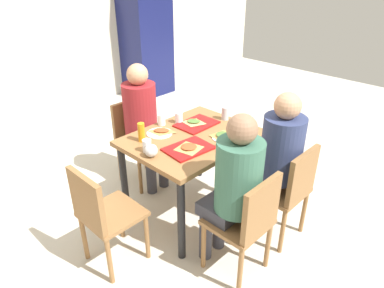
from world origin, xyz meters
TOP-DOWN VIEW (x-y plane):
  - ground_plane at (0.00, 0.00)m, footprint 10.00×10.00m
  - back_wall at (0.00, 3.20)m, footprint 10.00×0.10m
  - main_table at (0.00, 0.00)m, footprint 1.09×0.83m
  - chair_near_left at (-0.27, -0.80)m, footprint 0.40×0.40m
  - chair_near_right at (0.27, -0.80)m, footprint 0.40×0.40m
  - chair_far_side at (0.00, 0.80)m, footprint 0.40×0.40m
  - chair_left_end at (-0.93, 0.00)m, footprint 0.40×0.40m
  - person_in_red at (-0.27, -0.66)m, footprint 0.32×0.42m
  - person_in_brown_jacket at (0.27, -0.66)m, footprint 0.32×0.42m
  - person_far_side at (-0.00, 0.66)m, footprint 0.32×0.42m
  - tray_red_near at (-0.19, -0.15)m, footprint 0.39×0.30m
  - tray_red_far at (0.19, 0.12)m, footprint 0.36×0.26m
  - paper_plate_center at (-0.16, 0.23)m, footprint 0.22×0.22m
  - paper_plate_near_edge at (0.16, -0.23)m, footprint 0.22×0.22m
  - pizza_slice_a at (-0.20, -0.16)m, footprint 0.24×0.24m
  - pizza_slice_b at (0.18, 0.15)m, footprint 0.20×0.22m
  - pizza_slice_c at (-0.14, 0.23)m, footprint 0.21×0.23m
  - pizza_slice_d at (0.17, -0.20)m, footprint 0.25×0.24m
  - plastic_cup_a at (-0.03, 0.35)m, footprint 0.07×0.07m
  - plastic_cup_b at (0.03, -0.35)m, footprint 0.07×0.07m
  - plastic_cup_c at (-0.43, 0.06)m, footprint 0.07×0.07m
  - plastic_cup_d at (0.11, 0.27)m, footprint 0.07×0.07m
  - soda_can at (0.46, 0.02)m, footprint 0.07×0.07m
  - condiment_bottle at (-0.35, 0.23)m, footprint 0.06×0.06m
  - foil_bundle at (-0.46, -0.02)m, footprint 0.10×0.10m
  - drink_fridge at (1.85, 2.85)m, footprint 0.70×0.60m

SIDE VIEW (x-z plane):
  - ground_plane at x=0.00m, z-range -0.02..0.00m
  - chair_near_left at x=-0.27m, z-range 0.07..0.92m
  - chair_near_right at x=0.27m, z-range 0.07..0.92m
  - chair_far_side at x=0.00m, z-range 0.07..0.92m
  - chair_left_end at x=-0.93m, z-range 0.07..0.92m
  - main_table at x=0.00m, z-range 0.28..1.05m
  - person_in_red at x=-0.27m, z-range 0.11..1.37m
  - person_in_brown_jacket at x=0.27m, z-range 0.11..1.37m
  - person_far_side at x=0.00m, z-range 0.11..1.37m
  - paper_plate_center at x=-0.16m, z-range 0.77..0.78m
  - paper_plate_near_edge at x=0.16m, z-range 0.77..0.78m
  - tray_red_near at x=-0.19m, z-range 0.77..0.79m
  - tray_red_far at x=0.19m, z-range 0.77..0.79m
  - pizza_slice_d at x=0.17m, z-range 0.78..0.80m
  - pizza_slice_c at x=-0.14m, z-range 0.78..0.80m
  - pizza_slice_a at x=-0.20m, z-range 0.79..0.81m
  - pizza_slice_b at x=0.18m, z-range 0.79..0.81m
  - plastic_cup_a at x=-0.03m, z-range 0.77..0.87m
  - plastic_cup_b at x=0.03m, z-range 0.77..0.87m
  - plastic_cup_c at x=-0.43m, z-range 0.77..0.87m
  - plastic_cup_d at x=0.11m, z-range 0.77..0.87m
  - foil_bundle at x=-0.46m, z-range 0.77..0.87m
  - soda_can at x=0.46m, z-range 0.77..0.90m
  - condiment_bottle at x=-0.35m, z-range 0.77..0.93m
  - drink_fridge at x=1.85m, z-range 0.00..1.90m
  - back_wall at x=0.00m, z-range 0.00..2.80m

